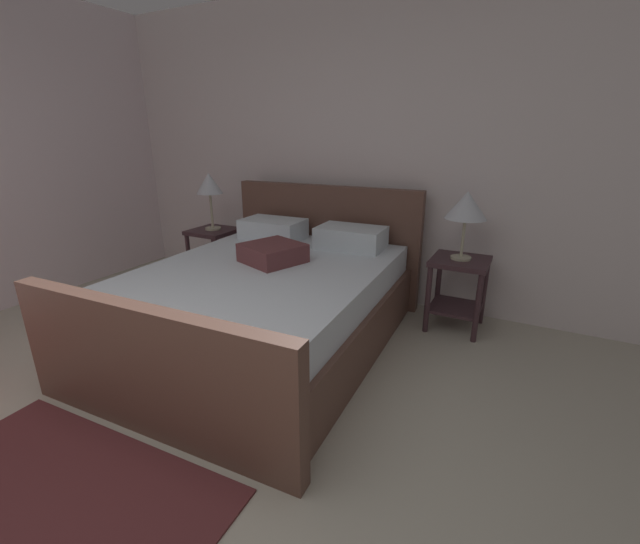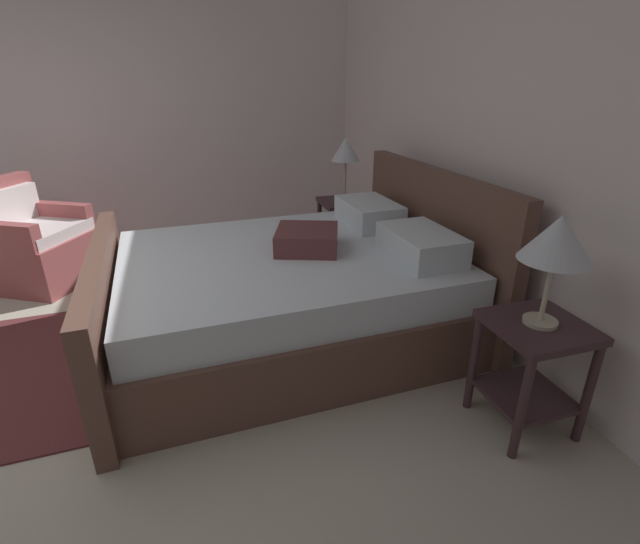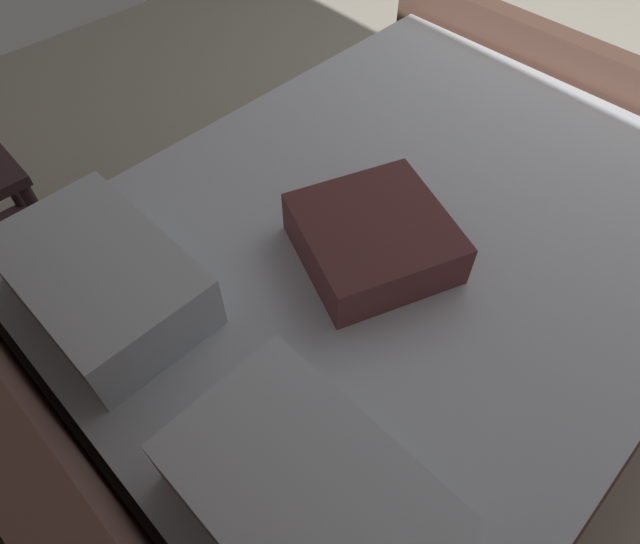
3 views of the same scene
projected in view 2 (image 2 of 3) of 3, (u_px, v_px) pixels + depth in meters
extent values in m
cube|color=silver|center=(505.00, 128.00, 2.86)|extent=(5.65, 0.12, 2.78)
cube|color=silver|center=(32.00, 109.00, 4.46)|extent=(0.12, 6.58, 2.78)
cube|color=brown|center=(286.00, 309.00, 3.18)|extent=(1.81, 2.21, 0.40)
cube|color=brown|center=(431.00, 244.00, 3.38)|extent=(1.84, 0.18, 1.09)
cube|color=brown|center=(107.00, 312.00, 2.77)|extent=(1.84, 0.18, 0.76)
cube|color=silver|center=(285.00, 268.00, 3.05)|extent=(1.72, 2.14, 0.22)
cube|color=silver|center=(369.00, 213.00, 3.55)|extent=(0.58, 0.38, 0.18)
cube|color=silver|center=(421.00, 245.00, 2.88)|extent=(0.58, 0.38, 0.18)
cube|color=brown|center=(307.00, 239.00, 3.04)|extent=(0.51, 0.51, 0.14)
cube|color=#3C262C|center=(539.00, 327.00, 2.20)|extent=(0.44, 0.44, 0.04)
cube|color=#3C262C|center=(524.00, 394.00, 2.36)|extent=(0.40, 0.40, 0.02)
cylinder|color=#3C262C|center=(473.00, 364.00, 2.44)|extent=(0.04, 0.04, 0.56)
cylinder|color=#3C262C|center=(522.00, 410.00, 2.10)|extent=(0.04, 0.04, 0.56)
cylinder|color=#3C262C|center=(533.00, 352.00, 2.54)|extent=(0.04, 0.04, 0.56)
cylinder|color=#3C262C|center=(588.00, 394.00, 2.20)|extent=(0.04, 0.04, 0.56)
cylinder|color=#B7B293|center=(540.00, 321.00, 2.19)|extent=(0.16, 0.16, 0.02)
cylinder|color=#B7B293|center=(547.00, 291.00, 2.12)|extent=(0.02, 0.02, 0.31)
cone|color=silver|center=(558.00, 238.00, 2.02)|extent=(0.32, 0.32, 0.21)
cube|color=#3C262C|center=(344.00, 202.00, 4.34)|extent=(0.44, 0.44, 0.04)
cube|color=#3C262C|center=(344.00, 242.00, 4.50)|extent=(0.40, 0.40, 0.02)
cylinder|color=#3C262C|center=(319.00, 228.00, 4.58)|extent=(0.04, 0.04, 0.56)
cylinder|color=#3C262C|center=(331.00, 241.00, 4.24)|extent=(0.04, 0.04, 0.56)
cylinder|color=#3C262C|center=(355.00, 225.00, 4.68)|extent=(0.04, 0.04, 0.56)
cylinder|color=#3C262C|center=(369.00, 237.00, 4.35)|extent=(0.04, 0.04, 0.56)
cylinder|color=#B7B293|center=(344.00, 199.00, 4.33)|extent=(0.16, 0.16, 0.02)
cylinder|color=#B7B293|center=(345.00, 180.00, 4.26)|extent=(0.02, 0.02, 0.35)
cone|color=silver|center=(346.00, 149.00, 4.15)|extent=(0.26, 0.26, 0.21)
cube|color=#9C4C4C|center=(42.00, 260.00, 3.99)|extent=(0.98, 0.98, 0.42)
cube|color=silver|center=(34.00, 231.00, 3.89)|extent=(0.90, 0.90, 0.10)
cube|color=silver|center=(7.00, 211.00, 3.86)|extent=(0.58, 0.39, 0.36)
cube|color=#9C4C4C|center=(2.00, 236.00, 3.59)|extent=(0.40, 0.61, 0.22)
cube|color=#9C4C4C|center=(59.00, 215.00, 4.14)|extent=(0.40, 0.61, 0.22)
cube|color=#5B292A|center=(2.00, 377.00, 2.78)|extent=(1.63, 1.19, 0.01)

